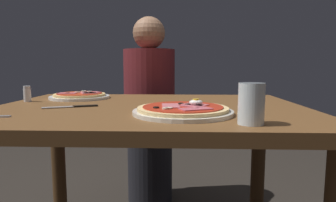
# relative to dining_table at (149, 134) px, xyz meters

# --- Properties ---
(dining_table) EXTENTS (1.17, 0.86, 0.73)m
(dining_table) POSITION_rel_dining_table_xyz_m (0.00, 0.00, 0.00)
(dining_table) COLOR brown
(dining_table) RESTS_ON ground
(pizza_foreground) EXTENTS (0.32, 0.32, 0.05)m
(pizza_foreground) POSITION_rel_dining_table_xyz_m (0.13, -0.18, 0.12)
(pizza_foreground) COLOR silver
(pizza_foreground) RESTS_ON dining_table
(pizza_across_left) EXTENTS (0.27, 0.27, 0.03)m
(pizza_across_left) POSITION_rel_dining_table_xyz_m (-0.35, 0.24, 0.12)
(pizza_across_left) COLOR white
(pizza_across_left) RESTS_ON dining_table
(water_glass_near) EXTENTS (0.07, 0.07, 0.11)m
(water_glass_near) POSITION_rel_dining_table_xyz_m (0.30, -0.34, 0.16)
(water_glass_near) COLOR silver
(water_glass_near) RESTS_ON dining_table
(knife) EXTENTS (0.19, 0.09, 0.01)m
(knife) POSITION_rel_dining_table_xyz_m (-0.27, -0.05, 0.11)
(knife) COLOR silver
(knife) RESTS_ON dining_table
(salt_shaker) EXTENTS (0.03, 0.03, 0.07)m
(salt_shaker) POSITION_rel_dining_table_xyz_m (-0.53, 0.11, 0.14)
(salt_shaker) COLOR white
(salt_shaker) RESTS_ON dining_table
(diner_person) EXTENTS (0.32, 0.32, 1.18)m
(diner_person) POSITION_rel_dining_table_xyz_m (-0.07, 0.73, -0.06)
(diner_person) COLOR black
(diner_person) RESTS_ON ground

